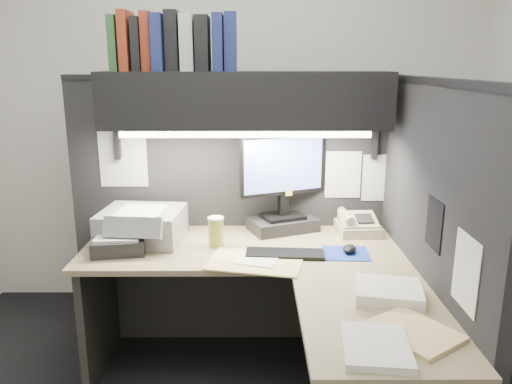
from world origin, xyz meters
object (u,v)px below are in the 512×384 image
Objects in this scene: monitor at (283,193)px; keyboard at (285,254)px; desk at (311,350)px; notebook_stack at (119,244)px; overhead_shelf at (246,100)px; coffee_cup at (216,233)px; telephone at (358,225)px; printer at (142,225)px.

keyboard is at bearing -114.05° from monitor.
notebook_stack is (-0.96, 0.48, 0.33)m from desk.
overhead_shelf is 0.86m from keyboard.
coffee_cup reaches higher than notebook_stack.
telephone is 0.84m from coffee_cup.
notebook_stack is at bearing -110.26° from printer.
coffee_cup is at bearing 163.09° from keyboard.
desk is 1.12m from notebook_stack.
overhead_shelf reaches higher than notebook_stack.
printer is (-0.88, 0.65, 0.37)m from desk.
telephone is 1.23m from printer.
keyboard is at bearing -145.44° from telephone.
coffee_cup reaches higher than telephone.
keyboard is 0.40m from coffee_cup.
coffee_cup is (-0.16, -0.20, -0.69)m from overhead_shelf.
monitor is at bearing 21.36° from notebook_stack.
telephone is (0.35, 0.77, 0.33)m from desk.
overhead_shelf reaches higher than keyboard.
telephone is (0.43, -0.05, -0.18)m from monitor.
desk is 6.38× the size of notebook_stack.
coffee_cup is at bearing -169.03° from telephone.
coffee_cup is at bearing 8.90° from notebook_stack.
printer reaches higher than notebook_stack.
overhead_shelf reaches higher than coffee_cup.
notebook_stack reaches higher than keyboard.
telephone is at bearing 14.75° from coffee_cup.
keyboard is 0.57m from telephone.
coffee_cup is 0.35× the size of printer.
printer is at bearing -178.48° from telephone.
keyboard is at bearing 103.07° from desk.
overhead_shelf is 3.86× the size of keyboard.
notebook_stack is at bearing -171.24° from telephone.
telephone is at bearing -29.25° from monitor.
telephone reaches higher than notebook_stack.
overhead_shelf is 0.59m from monitor.
desk is at bearing -106.46° from monitor.
monitor is 0.48m from coffee_cup.
keyboard reaches higher than desk.
monitor is 3.73× the size of coffee_cup.
coffee_cup reaches higher than keyboard.
printer is at bearing -170.24° from overhead_shelf.
notebook_stack is (-0.88, -0.34, -0.19)m from monitor.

